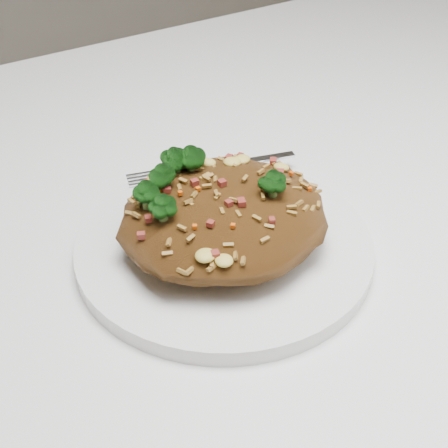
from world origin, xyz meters
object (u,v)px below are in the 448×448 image
Objects in this scene: plate at (224,245)px; fork at (221,166)px; fried_rice at (222,207)px; dining_table at (260,249)px.

fork is at bearing 58.59° from plate.
fried_rice is at bearing -106.22° from fork.
plate is (-0.09, -0.07, 0.10)m from dining_table.
dining_table is 0.11m from fork.
fried_rice reaches higher than fork.
fried_rice is 1.04× the size of fork.
fork is at bearing 57.80° from fried_rice.
fork reaches higher than plate.
dining_table is 7.50× the size of fork.
fork is (-0.04, 0.02, 0.11)m from dining_table.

